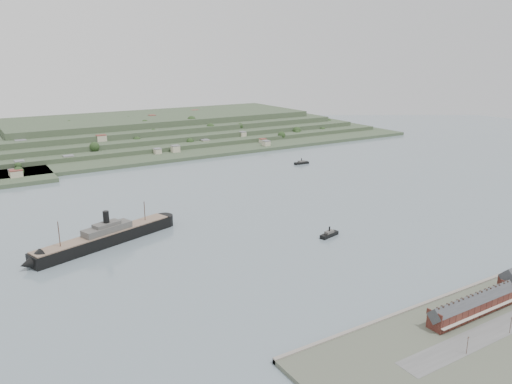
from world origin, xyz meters
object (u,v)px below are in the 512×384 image
terrace_row (473,305)px  gabled_building (512,281)px  steamship (101,239)px  tugboat (329,234)px

terrace_row → gabled_building: (37.50, 4.02, 1.34)m
steamship → tugboat: steamship is taller
gabled_building → steamship: steamship is taller
gabled_building → tugboat: (-24.75, 116.08, -6.43)m
tugboat → gabled_building: bearing=-78.0°
terrace_row → gabled_building: 37.74m
gabled_building → tugboat: size_ratio=0.85×
terrace_row → tugboat: terrace_row is taller
steamship → gabled_building: bearing=-48.1°
terrace_row → steamship: 222.87m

